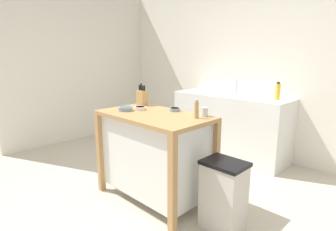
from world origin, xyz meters
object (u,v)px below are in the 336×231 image
drinking_cup (205,112)px  pepper_grinder (196,109)px  kitchen_island (154,152)px  bottle_dish_soap (278,91)px  bowl_stoneware_deep (125,109)px  bowl_ceramic_wide (175,109)px  sink_faucet (236,87)px  bowl_ceramic_small (140,108)px  knife_block (142,97)px  trash_bin (223,196)px

drinking_cup → pepper_grinder: pepper_grinder is taller
kitchen_island → bottle_dish_soap: bearing=74.0°
bowl_stoneware_deep → bottle_dish_soap: bottle_dish_soap is taller
kitchen_island → bowl_ceramic_wide: 0.49m
pepper_grinder → sink_faucet: size_ratio=0.82×
bowl_stoneware_deep → bottle_dish_soap: size_ratio=0.65×
kitchen_island → drinking_cup: 0.68m
drinking_cup → bowl_ceramic_small: bearing=-161.1°
knife_block → pepper_grinder: bearing=-5.5°
knife_block → bowl_stoneware_deep: bearing=-68.9°
kitchen_island → drinking_cup: (0.43, 0.26, 0.45)m
bowl_stoneware_deep → pepper_grinder: 0.80m
bottle_dish_soap → trash_bin: bearing=-79.2°
pepper_grinder → sink_faucet: 1.78m
drinking_cup → sink_faucet: 1.68m
bowl_ceramic_wide → bowl_stoneware_deep: (-0.39, -0.35, 0.00)m
bowl_stoneware_deep → sink_faucet: bearing=85.3°
trash_bin → sink_faucet: 2.16m
kitchen_island → pepper_grinder: pepper_grinder is taller
trash_bin → bottle_dish_soap: bearing=100.8°
bowl_ceramic_wide → pepper_grinder: bearing=-14.0°
kitchen_island → bowl_stoneware_deep: 0.55m
pepper_grinder → trash_bin: size_ratio=0.28×
drinking_cup → pepper_grinder: size_ratio=0.48×
trash_bin → sink_faucet: sink_faucet is taller
bowl_stoneware_deep → knife_block: bearing=111.1°
knife_block → bottle_dish_soap: 1.78m
kitchen_island → bowl_ceramic_wide: bowl_ceramic_wide is taller
sink_faucet → pepper_grinder: bearing=-70.7°
bowl_ceramic_small → bottle_dish_soap: 1.87m
bowl_stoneware_deep → pepper_grinder: size_ratio=0.84×
bowl_stoneware_deep → bowl_ceramic_small: bowl_stoneware_deep is taller
bowl_ceramic_small → drinking_cup: bearing=18.9°
bottle_dish_soap → bowl_stoneware_deep: bearing=-114.2°
bowl_ceramic_wide → bottle_dish_soap: bottle_dish_soap is taller
bowl_ceramic_small → bowl_ceramic_wide: bearing=34.2°
bowl_stoneware_deep → sink_faucet: size_ratio=0.69×
kitchen_island → sink_faucet: sink_faucet is taller
bowl_ceramic_small → trash_bin: (1.07, 0.01, -0.62)m
kitchen_island → knife_block: size_ratio=4.65×
bowl_ceramic_small → bowl_stoneware_deep: bearing=-119.2°
drinking_cup → trash_bin: drinking_cup is taller
pepper_grinder → sink_faucet: (-0.59, 1.68, 0.02)m
knife_block → bottle_dish_soap: (0.96, 1.50, 0.02)m
bowl_ceramic_small → bottle_dish_soap: size_ratio=0.52×
bowl_stoneware_deep → drinking_cup: bearing=26.1°
pepper_grinder → bowl_stoneware_deep: bearing=-161.0°
drinking_cup → bottle_dish_soap: 1.48m
pepper_grinder → bottle_dish_soap: bottle_dish_soap is taller
knife_block → drinking_cup: bearing=1.9°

